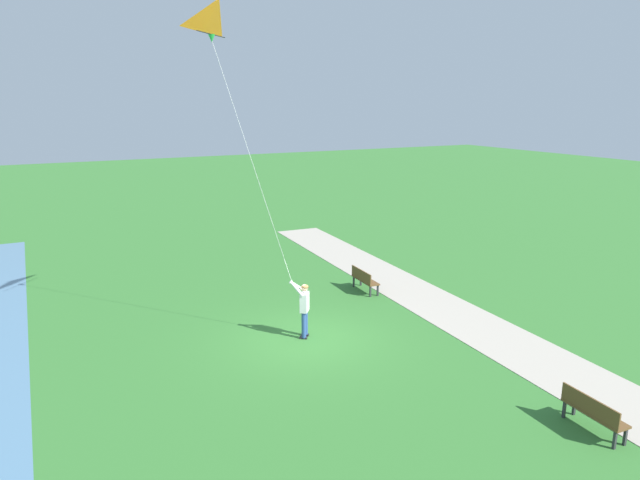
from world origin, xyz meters
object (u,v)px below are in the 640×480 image
object	(u,v)px
person_kite_flyer	(304,306)
park_bench_near_walkway	(364,279)
flying_kite	(220,21)
park_bench_far_walkway	(593,411)

from	to	relation	value
person_kite_flyer	park_bench_near_walkway	xyz separation A→B (m)	(-3.97, -2.88, -0.54)
flying_kite	park_bench_near_walkway	world-z (taller)	flying_kite
flying_kite	park_bench_near_walkway	size ratio (longest dim) A/B	5.35
park_bench_near_walkway	park_bench_far_walkway	distance (m)	10.50
flying_kite	park_bench_near_walkway	bearing A→B (deg)	-166.45
person_kite_flyer	park_bench_far_walkway	xyz separation A→B (m)	(-3.41, 7.61, -0.54)
park_bench_far_walkway	flying_kite	bearing A→B (deg)	-59.94
person_kite_flyer	flying_kite	world-z (taller)	flying_kite
person_kite_flyer	park_bench_far_walkway	distance (m)	8.35
person_kite_flyer	park_bench_near_walkway	bearing A→B (deg)	-144.03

